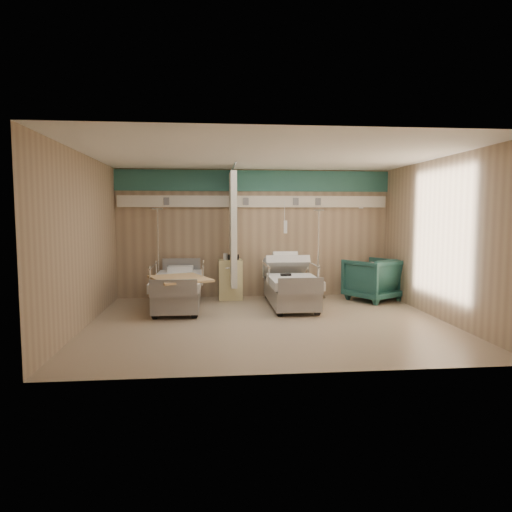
{
  "coord_description": "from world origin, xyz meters",
  "views": [
    {
      "loc": [
        -0.94,
        -7.53,
        1.83
      ],
      "look_at": [
        -0.15,
        0.6,
        1.08
      ],
      "focal_mm": 32.0,
      "sensor_mm": 36.0,
      "label": 1
    }
  ],
  "objects_px": {
    "visitor_armchair": "(373,279)",
    "iv_stand_right": "(318,280)",
    "iv_stand_left": "(159,281)",
    "bed_right": "(290,291)",
    "bedside_cabinet": "(230,279)",
    "bed_left": "(178,292)"
  },
  "relations": [
    {
      "from": "iv_stand_right",
      "to": "iv_stand_left",
      "type": "distance_m",
      "value": 3.43
    },
    {
      "from": "bedside_cabinet",
      "to": "visitor_armchair",
      "type": "distance_m",
      "value": 3.03
    },
    {
      "from": "bed_right",
      "to": "iv_stand_left",
      "type": "relative_size",
      "value": 1.11
    },
    {
      "from": "bed_right",
      "to": "iv_stand_right",
      "type": "distance_m",
      "value": 1.08
    },
    {
      "from": "bed_right",
      "to": "bedside_cabinet",
      "type": "distance_m",
      "value": 1.46
    },
    {
      "from": "bed_right",
      "to": "bedside_cabinet",
      "type": "height_order",
      "value": "bedside_cabinet"
    },
    {
      "from": "visitor_armchair",
      "to": "bed_right",
      "type": "bearing_deg",
      "value": -16.87
    },
    {
      "from": "iv_stand_right",
      "to": "bedside_cabinet",
      "type": "bearing_deg",
      "value": 176.28
    },
    {
      "from": "visitor_armchair",
      "to": "iv_stand_right",
      "type": "relative_size",
      "value": 0.51
    },
    {
      "from": "bed_left",
      "to": "iv_stand_right",
      "type": "distance_m",
      "value": 3.04
    },
    {
      "from": "bed_right",
      "to": "bed_left",
      "type": "relative_size",
      "value": 1.0
    },
    {
      "from": "bed_right",
      "to": "visitor_armchair",
      "type": "xyz_separation_m",
      "value": [
        1.85,
        0.45,
        0.13
      ]
    },
    {
      "from": "bed_left",
      "to": "iv_stand_right",
      "type": "bearing_deg",
      "value": 14.8
    },
    {
      "from": "iv_stand_left",
      "to": "bed_left",
      "type": "bearing_deg",
      "value": -63.9
    },
    {
      "from": "iv_stand_right",
      "to": "iv_stand_left",
      "type": "relative_size",
      "value": 0.98
    },
    {
      "from": "bed_right",
      "to": "iv_stand_right",
      "type": "height_order",
      "value": "iv_stand_right"
    },
    {
      "from": "bed_left",
      "to": "iv_stand_left",
      "type": "relative_size",
      "value": 1.11
    },
    {
      "from": "bed_left",
      "to": "bedside_cabinet",
      "type": "xyz_separation_m",
      "value": [
        1.05,
        0.9,
        0.11
      ]
    },
    {
      "from": "iv_stand_right",
      "to": "iv_stand_left",
      "type": "height_order",
      "value": "iv_stand_left"
    },
    {
      "from": "bed_left",
      "to": "bedside_cabinet",
      "type": "bearing_deg",
      "value": 40.6
    },
    {
      "from": "bed_right",
      "to": "visitor_armchair",
      "type": "bearing_deg",
      "value": 13.6
    },
    {
      "from": "bed_left",
      "to": "visitor_armchair",
      "type": "height_order",
      "value": "visitor_armchair"
    }
  ]
}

